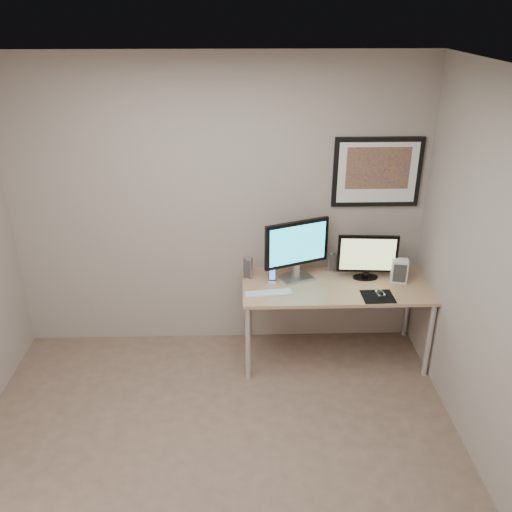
# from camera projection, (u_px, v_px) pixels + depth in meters

# --- Properties ---
(floor) EXTENTS (3.60, 3.60, 0.00)m
(floor) POSITION_uv_depth(u_px,v_px,m) (216.00, 474.00, 3.70)
(floor) COLOR brown
(floor) RESTS_ON ground
(room) EXTENTS (3.60, 3.60, 3.60)m
(room) POSITION_uv_depth(u_px,v_px,m) (210.00, 226.00, 3.41)
(room) COLOR white
(room) RESTS_ON ground
(desk) EXTENTS (1.60, 0.70, 0.73)m
(desk) POSITION_uv_depth(u_px,v_px,m) (335.00, 291.00, 4.67)
(desk) COLOR #8F6345
(desk) RESTS_ON floor
(framed_art) EXTENTS (0.75, 0.04, 0.60)m
(framed_art) POSITION_uv_depth(u_px,v_px,m) (377.00, 172.00, 4.57)
(framed_art) COLOR black
(framed_art) RESTS_ON room
(monitor_large) EXTENTS (0.56, 0.28, 0.54)m
(monitor_large) POSITION_uv_depth(u_px,v_px,m) (297.00, 248.00, 4.61)
(monitor_large) COLOR #ABABB0
(monitor_large) RESTS_ON desk
(monitor_tv) EXTENTS (0.52, 0.13, 0.41)m
(monitor_tv) POSITION_uv_depth(u_px,v_px,m) (367.00, 256.00, 4.65)
(monitor_tv) COLOR black
(monitor_tv) RESTS_ON desk
(speaker_left) EXTENTS (0.10, 0.10, 0.20)m
(speaker_left) POSITION_uv_depth(u_px,v_px,m) (248.00, 268.00, 4.71)
(speaker_left) COLOR #ABABB0
(speaker_left) RESTS_ON desk
(speaker_right) EXTENTS (0.08, 0.08, 0.19)m
(speaker_right) POSITION_uv_depth(u_px,v_px,m) (331.00, 261.00, 4.84)
(speaker_right) COLOR #ABABB0
(speaker_right) RESTS_ON desk
(phone_dock) EXTENTS (0.07, 0.07, 0.14)m
(phone_dock) POSITION_uv_depth(u_px,v_px,m) (272.00, 275.00, 4.65)
(phone_dock) COLOR black
(phone_dock) RESTS_ON desk
(keyboard) EXTENTS (0.42, 0.16, 0.01)m
(keyboard) POSITION_uv_depth(u_px,v_px,m) (268.00, 293.00, 4.49)
(keyboard) COLOR silver
(keyboard) RESTS_ON desk
(mousepad) EXTENTS (0.26, 0.24, 0.00)m
(mousepad) POSITION_uv_depth(u_px,v_px,m) (378.00, 297.00, 4.44)
(mousepad) COLOR black
(mousepad) RESTS_ON desk
(mouse) EXTENTS (0.07, 0.10, 0.03)m
(mouse) POSITION_uv_depth(u_px,v_px,m) (380.00, 293.00, 4.46)
(mouse) COLOR black
(mouse) RESTS_ON mousepad
(fan_unit) EXTENTS (0.15, 0.12, 0.21)m
(fan_unit) POSITION_uv_depth(u_px,v_px,m) (399.00, 271.00, 4.64)
(fan_unit) COLOR silver
(fan_unit) RESTS_ON desk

